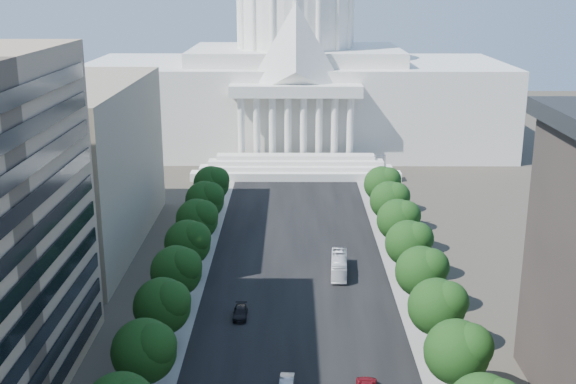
{
  "coord_description": "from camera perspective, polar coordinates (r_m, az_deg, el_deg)",
  "views": [
    {
      "loc": [
        -1.0,
        -26.53,
        46.91
      ],
      "look_at": [
        -1.58,
        82.08,
        15.39
      ],
      "focal_mm": 45.0,
      "sensor_mm": 36.0,
      "label": 1
    }
  ],
  "objects": [
    {
      "name": "road_asphalt",
      "position": [
        125.62,
        0.74,
        -5.75
      ],
      "size": [
        30.0,
        260.0,
        0.01
      ],
      "primitive_type": "cube",
      "color": "black",
      "rests_on": "ground"
    },
    {
      "name": "sidewalk_left",
      "position": [
        126.9,
        -7.91,
        -5.68
      ],
      "size": [
        8.0,
        260.0,
        0.02
      ],
      "primitive_type": "cube",
      "color": "gray",
      "rests_on": "ground"
    },
    {
      "name": "sidewalk_right",
      "position": [
        127.2,
        9.38,
        -5.69
      ],
      "size": [
        8.0,
        260.0,
        0.02
      ],
      "primitive_type": "cube",
      "color": "gray",
      "rests_on": "ground"
    },
    {
      "name": "capitol",
      "position": [
        213.13,
        0.58,
        8.93
      ],
      "size": [
        120.0,
        56.0,
        73.0
      ],
      "color": "white",
      "rests_on": "ground"
    },
    {
      "name": "office_block_left_far",
      "position": [
        138.7,
        -19.52,
        1.94
      ],
      "size": [
        38.0,
        52.0,
        30.0
      ],
      "primitive_type": "cube",
      "color": "gray",
      "rests_on": "ground"
    },
    {
      "name": "tree_l_d",
      "position": [
        86.26,
        -11.12,
        -12.12
      ],
      "size": [
        7.79,
        7.6,
        9.97
      ],
      "color": "#33261C",
      "rests_on": "ground"
    },
    {
      "name": "tree_l_e",
      "position": [
        96.79,
        -9.75,
        -8.78
      ],
      "size": [
        7.79,
        7.6,
        9.97
      ],
      "color": "#33261C",
      "rests_on": "ground"
    },
    {
      "name": "tree_l_f",
      "position": [
        107.63,
        -8.67,
        -6.09
      ],
      "size": [
        7.79,
        7.6,
        9.97
      ],
      "color": "#33261C",
      "rests_on": "ground"
    },
    {
      "name": "tree_l_g",
      "position": [
        118.7,
        -7.8,
        -3.9
      ],
      "size": [
        7.79,
        7.6,
        9.97
      ],
      "color": "#33261C",
      "rests_on": "ground"
    },
    {
      "name": "tree_l_h",
      "position": [
        129.93,
        -7.08,
        -2.09
      ],
      "size": [
        7.79,
        7.6,
        9.97
      ],
      "color": "#33261C",
      "rests_on": "ground"
    },
    {
      "name": "tree_l_i",
      "position": [
        141.28,
        -6.48,
        -0.56
      ],
      "size": [
        7.79,
        7.6,
        9.97
      ],
      "color": "#33261C",
      "rests_on": "ground"
    },
    {
      "name": "tree_l_j",
      "position": [
        152.74,
        -5.97,
        0.73
      ],
      "size": [
        7.79,
        7.6,
        9.97
      ],
      "color": "#33261C",
      "rests_on": "ground"
    },
    {
      "name": "tree_r_d",
      "position": [
        86.81,
        13.44,
        -12.08
      ],
      "size": [
        7.79,
        7.6,
        9.97
      ],
      "color": "#33261C",
      "rests_on": "ground"
    },
    {
      "name": "tree_r_e",
      "position": [
        97.29,
        11.88,
        -8.76
      ],
      "size": [
        7.79,
        7.6,
        9.97
      ],
      "color": "#33261C",
      "rests_on": "ground"
    },
    {
      "name": "tree_r_f",
      "position": [
        108.08,
        10.65,
        -6.1
      ],
      "size": [
        7.79,
        7.6,
        9.97
      ],
      "color": "#33261C",
      "rests_on": "ground"
    },
    {
      "name": "tree_r_g",
      "position": [
        119.1,
        9.65,
        -3.92
      ],
      "size": [
        7.79,
        7.6,
        9.97
      ],
      "color": "#33261C",
      "rests_on": "ground"
    },
    {
      "name": "tree_r_h",
      "position": [
        130.3,
        8.83,
        -2.11
      ],
      "size": [
        7.79,
        7.6,
        9.97
      ],
      "color": "#33261C",
      "rests_on": "ground"
    },
    {
      "name": "tree_r_i",
      "position": [
        141.62,
        8.14,
        -0.58
      ],
      "size": [
        7.79,
        7.6,
        9.97
      ],
      "color": "#33261C",
      "rests_on": "ground"
    },
    {
      "name": "tree_r_j",
      "position": [
        153.05,
        7.55,
        0.71
      ],
      "size": [
        7.79,
        7.6,
        9.97
      ],
      "color": "#33261C",
      "rests_on": "ground"
    },
    {
      "name": "streetlight_c",
      "position": [
        98.04,
        12.75,
        -9.02
      ],
      "size": [
        2.61,
        0.44,
        9.0
      ],
      "color": "gray",
      "rests_on": "ground"
    },
    {
      "name": "streetlight_d",
      "position": [
        120.68,
        10.29,
        -4.0
      ],
      "size": [
        2.61,
        0.44,
        9.0
      ],
      "color": "gray",
      "rests_on": "ground"
    },
    {
      "name": "streetlight_e",
      "position": [
        144.1,
        8.63,
        -0.57
      ],
      "size": [
        2.61,
        0.44,
        9.0
      ],
      "color": "gray",
      "rests_on": "ground"
    },
    {
      "name": "streetlight_f",
      "position": [
        167.98,
        7.45,
        1.88
      ],
      "size": [
        2.61,
        0.44,
        9.0
      ],
      "color": "gray",
      "rests_on": "ground"
    },
    {
      "name": "car_dark_b",
      "position": [
        106.72,
        -3.79,
        -9.51
      ],
      "size": [
        2.0,
        4.91,
        1.42
      ],
      "primitive_type": "imported",
      "rotation": [
        0.0,
        0.0,
        -0.0
      ],
      "color": "black",
      "rests_on": "ground"
    },
    {
      "name": "city_bus",
      "position": [
        121.63,
        4.05,
        -5.78
      ],
      "size": [
        3.23,
        10.93,
        3.01
      ],
      "primitive_type": "imported",
      "rotation": [
        0.0,
        0.0,
        -0.07
      ],
      "color": "white",
      "rests_on": "ground"
    }
  ]
}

